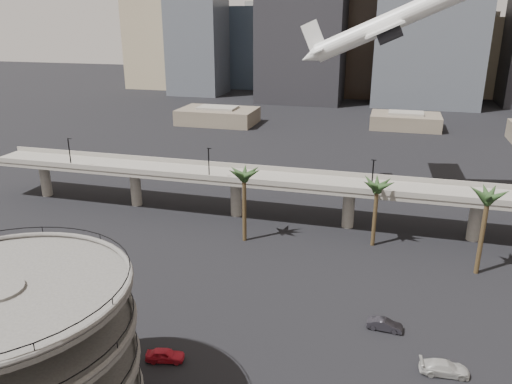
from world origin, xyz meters
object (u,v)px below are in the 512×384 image
(overpass, at_px, (291,185))
(car_b, at_px, (385,325))
(parking_ramp, at_px, (9,353))
(airborne_jet, at_px, (388,24))
(car_c, at_px, (444,368))
(car_a, at_px, (165,355))

(overpass, bearing_deg, car_b, -59.64)
(parking_ramp, bearing_deg, airborne_jet, 70.15)
(parking_ramp, xyz_separation_m, car_c, (38.39, 20.21, -9.06))
(airborne_jet, bearing_deg, overpass, -131.38)
(parking_ramp, bearing_deg, car_b, 40.32)
(overpass, height_order, car_b, overpass)
(airborne_jet, height_order, car_b, airborne_jet)
(parking_ramp, bearing_deg, car_c, 27.76)
(parking_ramp, distance_m, car_a, 18.39)
(parking_ramp, xyz_separation_m, airborne_jet, (27.89, 77.28, 26.31))
(airborne_jet, bearing_deg, parking_ramp, -112.06)
(overpass, distance_m, car_c, 46.82)
(airborne_jet, relative_size, car_a, 7.98)
(parking_ramp, relative_size, car_b, 5.01)
(parking_ramp, xyz_separation_m, overpass, (13.00, 59.00, -2.50))
(parking_ramp, relative_size, car_a, 5.02)
(parking_ramp, relative_size, car_c, 4.13)
(car_c, bearing_deg, airborne_jet, 5.00)
(car_b, distance_m, car_c, 9.46)
(overpass, bearing_deg, airborne_jet, 50.83)
(parking_ramp, xyz_separation_m, car_a, (7.59, 14.07, -9.08))
(car_c, bearing_deg, overpass, 27.79)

